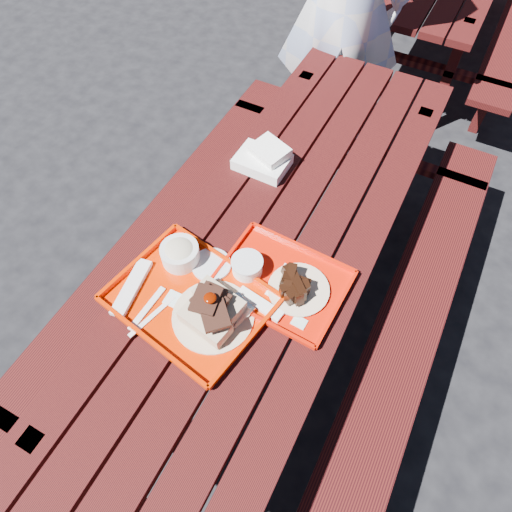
# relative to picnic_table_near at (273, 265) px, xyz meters

# --- Properties ---
(ground) EXTENTS (60.00, 60.00, 0.00)m
(ground) POSITION_rel_picnic_table_near_xyz_m (0.00, 0.00, -0.56)
(ground) COLOR black
(ground) RESTS_ON ground
(picnic_table_near) EXTENTS (1.41, 2.40, 0.75)m
(picnic_table_near) POSITION_rel_picnic_table_near_xyz_m (0.00, 0.00, 0.00)
(picnic_table_near) COLOR #410F0C
(picnic_table_near) RESTS_ON ground
(near_tray) EXTENTS (0.57, 0.48, 0.16)m
(near_tray) POSITION_rel_picnic_table_near_xyz_m (-0.13, -0.35, 0.23)
(near_tray) COLOR red
(near_tray) RESTS_ON picnic_table_near
(far_tray) EXTENTS (0.45, 0.35, 0.07)m
(far_tray) POSITION_rel_picnic_table_near_xyz_m (0.10, -0.18, 0.21)
(far_tray) COLOR red
(far_tray) RESTS_ON picnic_table_near
(white_cloth) EXTENTS (0.22, 0.19, 0.09)m
(white_cloth) POSITION_rel_picnic_table_near_xyz_m (-0.20, 0.31, 0.23)
(white_cloth) COLOR white
(white_cloth) RESTS_ON picnic_table_near
(person) EXTENTS (0.80, 0.66, 1.86)m
(person) POSITION_rel_picnic_table_near_xyz_m (-0.29, 1.36, 0.37)
(person) COLOR #A8BAE7
(person) RESTS_ON ground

